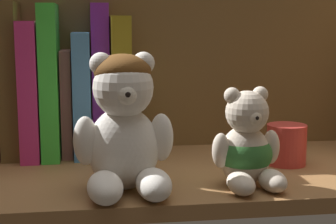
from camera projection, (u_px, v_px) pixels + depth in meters
shelf_board at (175, 176)px, 76.47cm from camera, size 71.93×30.16×2.00cm
shelf_back_panel at (161, 64)px, 89.33cm from camera, size 74.33×1.20×31.91cm
book_3 at (12, 80)px, 83.20cm from camera, size 2.78×11.28×23.83cm
book_4 at (32, 89)px, 83.85cm from camera, size 2.80×14.75×21.02cm
book_5 at (51, 81)px, 84.05cm from camera, size 2.69×14.35×23.56cm
book_6 at (67, 102)px, 84.96cm from camera, size 1.64×10.11×16.56cm
book_7 at (82, 93)px, 85.06cm from camera, size 2.68×13.37×19.32cm
book_8 at (100, 79)px, 85.11cm from camera, size 2.74×9.20×23.71cm
book_9 at (120, 85)px, 85.69cm from camera, size 2.97×13.93×21.79cm
teddy_bear_larger at (124, 127)px, 65.38cm from camera, size 12.65×12.91×17.25cm
teddy_bear_smaller at (247, 148)px, 68.04cm from camera, size 9.45×10.03×12.77cm
pillar_candle at (286, 145)px, 78.83cm from camera, size 5.86×5.86×5.98cm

